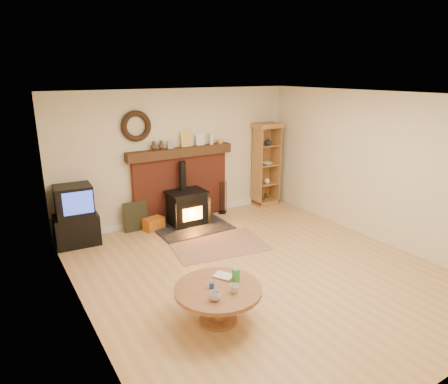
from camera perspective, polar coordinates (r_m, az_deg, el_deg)
ground at (r=6.19m, az=5.05°, el=-11.17°), size 5.50×5.50×0.00m
room_shell at (r=5.66m, az=4.77°, el=4.70°), size 5.02×5.52×2.61m
chimney_breast at (r=8.05m, az=-6.16°, el=1.59°), size 2.20×0.22×1.78m
wood_stove at (r=7.81m, az=-5.24°, el=-2.44°), size 1.40×1.00×1.25m
area_rug at (r=7.02m, az=-0.81°, el=-7.52°), size 1.74×1.33×0.01m
tv_unit at (r=7.33m, az=-20.44°, el=-3.32°), size 0.76×0.56×1.06m
curio_cabinet at (r=8.96m, az=5.95°, el=3.96°), size 0.59×0.43×1.84m
firelog_box at (r=7.75m, az=-10.01°, el=-4.49°), size 0.43×0.33×0.24m
leaning_painting at (r=7.74m, az=-12.46°, el=-3.40°), size 0.47×0.12×0.56m
fire_tools at (r=8.49m, az=-0.21°, el=-2.05°), size 0.19×0.16×0.70m
coffee_table at (r=4.90m, az=-0.80°, el=-14.38°), size 1.05×1.05×0.61m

